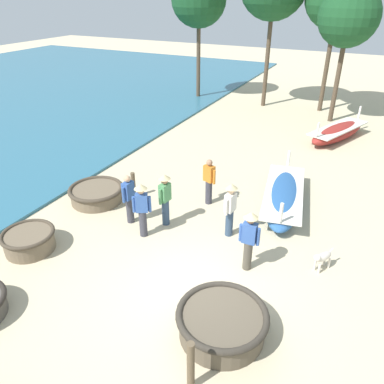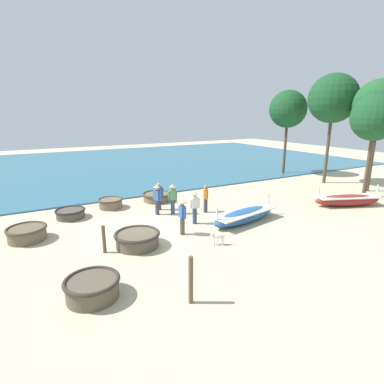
{
  "view_description": "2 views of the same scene",
  "coord_description": "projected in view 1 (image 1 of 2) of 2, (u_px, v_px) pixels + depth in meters",
  "views": [
    {
      "loc": [
        2.94,
        -5.91,
        6.32
      ],
      "look_at": [
        -1.54,
        3.14,
        0.77
      ],
      "focal_mm": 35.0,
      "sensor_mm": 36.0,
      "label": 1
    },
    {
      "loc": [
        12.27,
        -4.33,
        5.34
      ],
      "look_at": [
        -1.6,
        3.25,
        1.2
      ],
      "focal_mm": 28.0,
      "sensor_mm": 36.0,
      "label": 2
    }
  ],
  "objects": [
    {
      "name": "fisherman_standing_right",
      "position": [
        165.0,
        196.0,
        10.91
      ],
      "size": [
        0.36,
        0.53,
        1.67
      ],
      "color": "#2D425B",
      "rests_on": "ground"
    },
    {
      "name": "long_boat_green_hull",
      "position": [
        283.0,
        196.0,
        12.17
      ],
      "size": [
        1.9,
        4.32,
        1.16
      ],
      "color": "#285693",
      "rests_on": "ground"
    },
    {
      "name": "dog",
      "position": [
        322.0,
        258.0,
        9.36
      ],
      "size": [
        0.44,
        0.61,
        0.55
      ],
      "color": "beige",
      "rests_on": "ground"
    },
    {
      "name": "ground_plane",
      "position": [
        191.0,
        292.0,
        8.84
      ],
      "size": [
        80.0,
        80.0,
        0.0
      ],
      "primitive_type": "plane",
      "color": "#C6B793"
    },
    {
      "name": "mooring_post_shoreline",
      "position": [
        133.0,
        185.0,
        12.62
      ],
      "size": [
        0.14,
        0.14,
        0.91
      ],
      "primitive_type": "cylinder",
      "color": "brown",
      "rests_on": "ground"
    },
    {
      "name": "long_boat_blue_hull",
      "position": [
        338.0,
        132.0,
        17.49
      ],
      "size": [
        2.46,
        4.14,
        1.23
      ],
      "color": "maroon",
      "rests_on": "ground"
    },
    {
      "name": "fisherman_by_coracle",
      "position": [
        230.0,
        206.0,
        10.41
      ],
      "size": [
        0.36,
        0.52,
        1.67
      ],
      "color": "#2D425B",
      "rests_on": "ground"
    },
    {
      "name": "fisherman_crouching",
      "position": [
        129.0,
        198.0,
        11.08
      ],
      "size": [
        0.24,
        0.53,
        1.57
      ],
      "color": "#383842",
      "rests_on": "ground"
    },
    {
      "name": "fisherman_standing_left",
      "position": [
        249.0,
        237.0,
        9.12
      ],
      "size": [
        0.53,
        0.36,
        1.67
      ],
      "color": "#4C473D",
      "rests_on": "ground"
    },
    {
      "name": "coracle_beside_post",
      "position": [
        96.0,
        193.0,
        12.47
      ],
      "size": [
        1.82,
        1.82,
        0.52
      ],
      "color": "brown",
      "rests_on": "ground"
    },
    {
      "name": "coracle_nearest",
      "position": [
        222.0,
        322.0,
        7.61
      ],
      "size": [
        1.9,
        1.9,
        0.61
      ],
      "color": "brown",
      "rests_on": "ground"
    },
    {
      "name": "fisherman_with_hat",
      "position": [
        142.0,
        207.0,
        10.39
      ],
      "size": [
        0.47,
        0.36,
        1.67
      ],
      "color": "#383842",
      "rests_on": "ground"
    },
    {
      "name": "tree_right_mid",
      "position": [
        349.0,
        17.0,
        17.66
      ],
      "size": [
        2.88,
        2.88,
        6.55
      ],
      "color": "#4C3D2D",
      "rests_on": "ground"
    },
    {
      "name": "mooring_post_mid_beach",
      "position": [
        191.0,
        366.0,
        6.46
      ],
      "size": [
        0.14,
        0.14,
        1.14
      ],
      "primitive_type": "cylinder",
      "color": "brown",
      "rests_on": "ground"
    },
    {
      "name": "fisherman_hauling",
      "position": [
        209.0,
        181.0,
        12.07
      ],
      "size": [
        0.5,
        0.32,
        1.57
      ],
      "color": "#383842",
      "rests_on": "ground"
    },
    {
      "name": "coracle_far_right",
      "position": [
        29.0,
        240.0,
        10.12
      ],
      "size": [
        1.42,
        1.42,
        0.56
      ],
      "color": "brown",
      "rests_on": "ground"
    }
  ]
}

